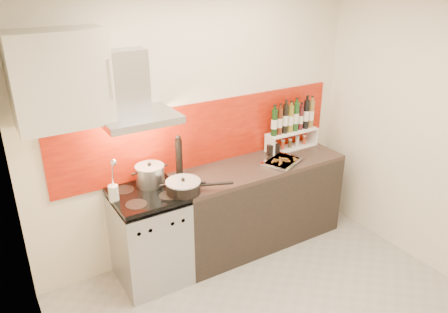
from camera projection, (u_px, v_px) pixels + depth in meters
back_wall at (200, 126)px, 4.21m from camera, size 3.40×0.02×2.60m
left_wall at (42, 258)px, 2.30m from camera, size 0.02×2.80×2.60m
right_wall at (440, 138)px, 3.92m from camera, size 0.02×2.80×2.60m
backsplash at (205, 134)px, 4.26m from camera, size 3.00×0.02×0.64m
range_stove at (150, 238)px, 3.98m from camera, size 0.60×0.60×0.91m
counter at (257, 203)px, 4.55m from camera, size 1.80×0.60×0.90m
range_hood at (133, 96)px, 3.57m from camera, size 0.62×0.50×0.61m
upper_cabinet at (60, 80)px, 3.22m from camera, size 0.70×0.35×0.72m
stock_pot at (150, 175)px, 3.89m from camera, size 0.26×0.26×0.22m
saute_pan at (184, 186)px, 3.78m from camera, size 0.57×0.33×0.14m
utensil_jar at (114, 188)px, 3.63m from camera, size 0.08×0.13×0.40m
pepper_mill at (179, 157)px, 4.04m from camera, size 0.06×0.06×0.41m
step_shelf at (293, 126)px, 4.65m from camera, size 0.61×0.17×0.51m
caddy_box at (273, 150)px, 4.56m from camera, size 0.14×0.09×0.11m
baking_tray at (282, 161)px, 4.40m from camera, size 0.48×0.44×0.03m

